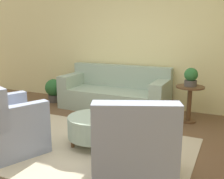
# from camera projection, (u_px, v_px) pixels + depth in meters

# --- Properties ---
(ground_plane) EXTENTS (16.00, 16.00, 0.00)m
(ground_plane) POSITION_uv_depth(u_px,v_px,m) (85.00, 149.00, 3.64)
(ground_plane) COLOR brown
(wall_back) EXTENTS (8.80, 0.12, 2.80)m
(wall_back) POSITION_uv_depth(u_px,v_px,m) (144.00, 41.00, 5.51)
(wall_back) COLOR beige
(wall_back) RESTS_ON ground_plane
(rug) EXTENTS (2.89, 2.06, 0.01)m
(rug) POSITION_uv_depth(u_px,v_px,m) (85.00, 148.00, 3.64)
(rug) COLOR beige
(rug) RESTS_ON ground_plane
(couch) EXTENTS (2.22, 0.89, 0.89)m
(couch) POSITION_uv_depth(u_px,v_px,m) (115.00, 94.00, 5.48)
(couch) COLOR #9EB29E
(couch) RESTS_ON ground_plane
(armchair_left) EXTENTS (1.05, 0.99, 0.94)m
(armchair_left) POSITION_uv_depth(u_px,v_px,m) (8.00, 125.00, 3.50)
(armchair_left) COLOR #8E99B2
(armchair_left) RESTS_ON rug
(armchair_right) EXTENTS (1.05, 0.99, 0.94)m
(armchair_right) POSITION_uv_depth(u_px,v_px,m) (134.00, 151.00, 2.75)
(armchair_right) COLOR #8E99B2
(armchair_right) RESTS_ON rug
(ottoman_table) EXTENTS (0.75, 0.75, 0.42)m
(ottoman_table) POSITION_uv_depth(u_px,v_px,m) (94.00, 126.00, 3.72)
(ottoman_table) COLOR #9EB29E
(ottoman_table) RESTS_ON rug
(side_table) EXTENTS (0.49, 0.49, 0.66)m
(side_table) POSITION_uv_depth(u_px,v_px,m) (190.00, 98.00, 4.64)
(side_table) COLOR brown
(side_table) RESTS_ON ground_plane
(potted_plant_on_side_table) EXTENTS (0.24, 0.24, 0.32)m
(potted_plant_on_side_table) POSITION_uv_depth(u_px,v_px,m) (191.00, 77.00, 4.56)
(potted_plant_on_side_table) COLOR #4C4742
(potted_plant_on_side_table) RESTS_ON side_table
(potted_plant_floor) EXTENTS (0.40, 0.40, 0.53)m
(potted_plant_floor) POSITION_uv_depth(u_px,v_px,m) (54.00, 89.00, 6.02)
(potted_plant_floor) COLOR #4C4742
(potted_plant_floor) RESTS_ON ground_plane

